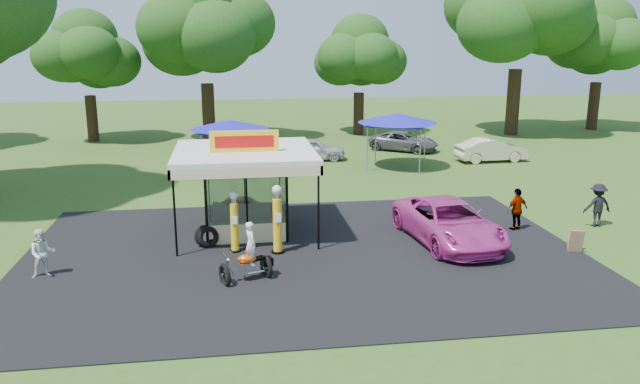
# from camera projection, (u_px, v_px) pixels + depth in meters

# --- Properties ---
(ground) EXTENTS (120.00, 120.00, 0.00)m
(ground) POSITION_uv_depth(u_px,v_px,m) (313.00, 275.00, 20.52)
(ground) COLOR #37561B
(ground) RESTS_ON ground
(asphalt_apron) EXTENTS (20.00, 14.00, 0.04)m
(asphalt_apron) POSITION_uv_depth(u_px,v_px,m) (305.00, 254.00, 22.43)
(asphalt_apron) COLOR black
(asphalt_apron) RESTS_ON ground
(gas_station_kiosk) EXTENTS (5.40, 5.40, 4.18)m
(gas_station_kiosk) POSITION_uv_depth(u_px,v_px,m) (245.00, 189.00, 24.60)
(gas_station_kiosk) COLOR white
(gas_station_kiosk) RESTS_ON ground
(gas_pump_left) EXTENTS (0.43, 0.43, 2.30)m
(gas_pump_left) POSITION_uv_depth(u_px,v_px,m) (234.00, 223.00, 22.45)
(gas_pump_left) COLOR black
(gas_pump_left) RESTS_ON ground
(gas_pump_right) EXTENTS (0.47, 0.47, 2.54)m
(gas_pump_right) POSITION_uv_depth(u_px,v_px,m) (277.00, 221.00, 22.30)
(gas_pump_right) COLOR black
(gas_pump_right) RESTS_ON ground
(motorcycle) EXTENTS (1.79, 1.31, 2.03)m
(motorcycle) POSITION_uv_depth(u_px,v_px,m) (249.00, 257.00, 19.93)
(motorcycle) COLOR black
(motorcycle) RESTS_ON ground
(spare_tires) EXTENTS (1.04, 0.86, 0.84)m
(spare_tires) POSITION_uv_depth(u_px,v_px,m) (206.00, 237.00, 23.19)
(spare_tires) COLOR black
(spare_tires) RESTS_ON ground
(a_frame_sign) EXTENTS (0.53, 0.55, 0.88)m
(a_frame_sign) POSITION_uv_depth(u_px,v_px,m) (575.00, 241.00, 22.58)
(a_frame_sign) COLOR #593819
(a_frame_sign) RESTS_ON ground
(kiosk_car) EXTENTS (2.82, 1.13, 0.96)m
(kiosk_car) POSITION_uv_depth(u_px,v_px,m) (245.00, 206.00, 27.03)
(kiosk_car) COLOR yellow
(kiosk_car) RESTS_ON ground
(pink_sedan) EXTENTS (3.28, 6.05, 1.61)m
(pink_sedan) POSITION_uv_depth(u_px,v_px,m) (449.00, 222.00, 23.59)
(pink_sedan) COLOR #D03899
(pink_sedan) RESTS_ON ground
(spectator_west) EXTENTS (0.94, 0.82, 1.63)m
(spectator_west) POSITION_uv_depth(u_px,v_px,m) (42.00, 253.00, 20.17)
(spectator_west) COLOR white
(spectator_west) RESTS_ON ground
(spectator_east_a) EXTENTS (1.18, 0.69, 1.80)m
(spectator_east_a) POSITION_uv_depth(u_px,v_px,m) (598.00, 205.00, 25.63)
(spectator_east_a) COLOR black
(spectator_east_a) RESTS_ON ground
(spectator_east_b) EXTENTS (1.11, 0.72, 1.75)m
(spectator_east_b) POSITION_uv_depth(u_px,v_px,m) (517.00, 210.00, 25.06)
(spectator_east_b) COLOR gray
(spectator_east_b) RESTS_ON ground
(bg_car_b) EXTENTS (4.54, 2.07, 1.29)m
(bg_car_b) POSITION_uv_depth(u_px,v_px,m) (255.00, 148.00, 40.35)
(bg_car_b) COLOR #B3190D
(bg_car_b) RESTS_ON ground
(bg_car_c) EXTENTS (4.32, 1.99, 1.44)m
(bg_car_c) POSITION_uv_depth(u_px,v_px,m) (312.00, 149.00, 39.45)
(bg_car_c) COLOR #B8B7BC
(bg_car_c) RESTS_ON ground
(bg_car_d) EXTENTS (5.06, 4.56, 1.31)m
(bg_car_d) POSITION_uv_depth(u_px,v_px,m) (404.00, 141.00, 42.73)
(bg_car_d) COLOR #555658
(bg_car_d) RESTS_ON ground
(bg_car_e) EXTENTS (4.51, 1.78, 1.46)m
(bg_car_e) POSITION_uv_depth(u_px,v_px,m) (491.00, 150.00, 39.04)
(bg_car_e) COLOR beige
(bg_car_e) RESTS_ON ground
(tent_west) EXTENTS (4.40, 4.40, 3.08)m
(tent_west) POSITION_uv_depth(u_px,v_px,m) (230.00, 125.00, 35.12)
(tent_west) COLOR gray
(tent_west) RESTS_ON ground
(tent_east) EXTENTS (4.66, 4.66, 3.26)m
(tent_east) POSITION_uv_depth(u_px,v_px,m) (398.00, 119.00, 36.59)
(tent_east) COLOR gray
(tent_east) RESTS_ON ground
(oak_far_b) EXTENTS (7.88, 7.88, 9.40)m
(oak_far_b) POSITION_uv_depth(u_px,v_px,m) (87.00, 60.00, 45.32)
(oak_far_b) COLOR black
(oak_far_b) RESTS_ON ground
(oak_far_c) EXTENTS (10.32, 10.32, 12.16)m
(oak_far_c) POSITION_uv_depth(u_px,v_px,m) (205.00, 35.00, 44.57)
(oak_far_c) COLOR black
(oak_far_c) RESTS_ON ground
(oak_far_d) EXTENTS (7.69, 7.69, 9.15)m
(oak_far_d) POSITION_uv_depth(u_px,v_px,m) (359.00, 60.00, 48.76)
(oak_far_d) COLOR black
(oak_far_d) RESTS_ON ground
(oak_far_e) EXTENTS (12.01, 12.01, 14.29)m
(oak_far_e) POSITION_uv_depth(u_px,v_px,m) (519.00, 16.00, 47.80)
(oak_far_e) COLOR black
(oak_far_e) RESTS_ON ground
(oak_far_f) EXTENTS (8.85, 8.85, 10.66)m
(oak_far_f) POSITION_uv_depth(u_px,v_px,m) (600.00, 46.00, 51.15)
(oak_far_f) COLOR black
(oak_far_f) RESTS_ON ground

